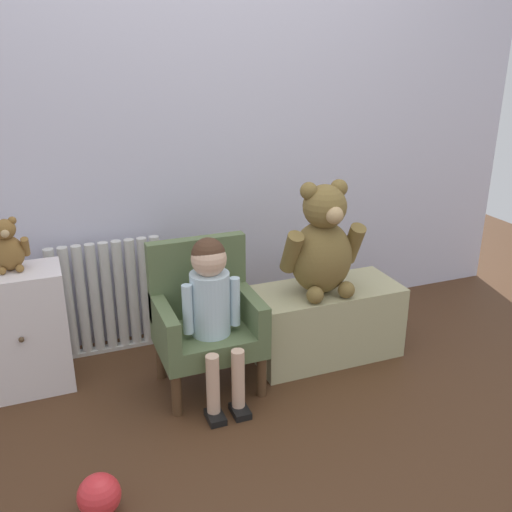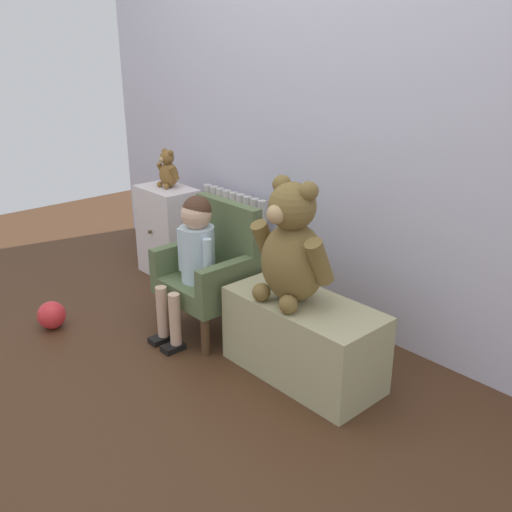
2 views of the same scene
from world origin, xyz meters
name	(u,v)px [view 2 (image 2 of 2)]	position (x,y,z in m)	size (l,w,h in m)	color
ground_plane	(133,382)	(0.00, 0.00, 0.00)	(6.00, 6.00, 0.00)	#462B18
back_wall	(319,87)	(0.00, 1.17, 1.20)	(3.80, 0.05, 2.40)	silver
radiator	(234,239)	(-0.53, 1.04, 0.29)	(0.56, 0.05, 0.58)	silver
small_dresser	(169,232)	(-0.93, 0.84, 0.28)	(0.39, 0.27, 0.57)	silver
child_armchair	(212,269)	(-0.16, 0.59, 0.33)	(0.45, 0.37, 0.67)	#566641
child_figure	(194,248)	(-0.16, 0.48, 0.47)	(0.25, 0.35, 0.73)	silver
low_bench	(303,339)	(0.46, 0.61, 0.18)	(0.72, 0.34, 0.36)	tan
large_teddy_bear	(292,249)	(0.41, 0.58, 0.60)	(0.39, 0.28, 0.54)	brown
small_teddy_bear	(168,171)	(-0.93, 0.86, 0.67)	(0.17, 0.12, 0.23)	brown
toy_ball	(52,315)	(-0.73, -0.05, 0.07)	(0.15, 0.15, 0.15)	red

